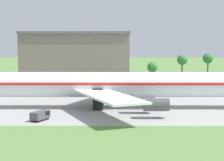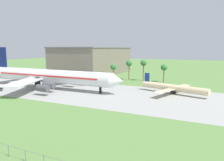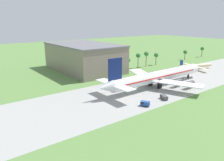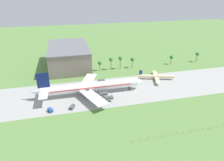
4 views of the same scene
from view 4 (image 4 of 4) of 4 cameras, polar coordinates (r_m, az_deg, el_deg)
ground_plane at (r=159.44m, az=13.04°, el=-1.40°), size 600.00×600.00×0.00m
taxiway_strip at (r=159.43m, az=13.04°, el=-1.40°), size 320.00×44.00×0.02m
jet_airliner at (r=141.47m, az=-6.40°, el=-1.80°), size 79.69×52.46×19.28m
regional_aircraft at (r=168.98m, az=12.49°, el=1.16°), size 28.43×25.82×7.74m
baggage_tug at (r=129.29m, az=-17.24°, el=-8.01°), size 3.60×4.37×2.18m
fuel_truck at (r=129.29m, az=-11.29°, el=-7.33°), size 3.71×5.07×1.98m
perimeter_fence at (r=119.68m, az=24.74°, el=-12.16°), size 80.10×0.10×2.10m
no_stopping_sign at (r=122.21m, az=26.43°, el=-11.93°), size 0.44×0.08×1.68m
terminal_building at (r=196.55m, az=-12.21°, el=6.86°), size 36.72×61.20×19.61m
palm_tree_row at (r=190.99m, az=8.02°, el=6.21°), size 103.85×3.60×12.24m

